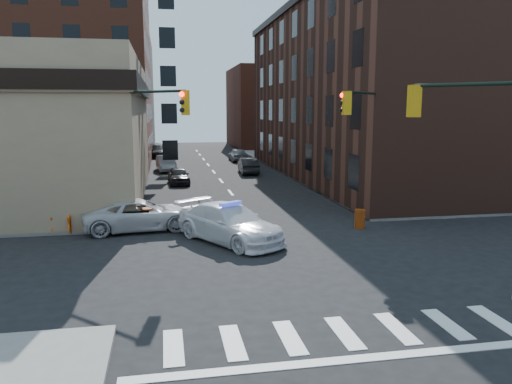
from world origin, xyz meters
name	(u,v)px	position (x,y,z in m)	size (l,w,h in m)	color
ground	(284,259)	(0.00, 0.00, 0.00)	(140.00, 140.00, 0.00)	black
sidewalk_ne	(415,161)	(23.00, 32.75, 0.07)	(34.00, 54.50, 0.15)	gray
apartment_block	(29,51)	(-18.50, 40.00, 12.00)	(25.00, 25.00, 24.00)	brown
commercial_row_ne	(370,96)	(13.00, 22.50, 7.00)	(14.00, 34.00, 14.00)	#45261B
filler_nw	(86,95)	(-16.00, 62.00, 8.00)	(20.00, 18.00, 16.00)	brown
filler_ne	(284,108)	(14.00, 58.00, 6.00)	(16.00, 16.00, 12.00)	brown
signal_pole_nw	(136,143)	(-5.85, 5.34, 4.34)	(3.58, 3.67, 8.00)	black
signal_pole_ne	(371,140)	(5.84, 5.35, 4.34)	(3.67, 3.58, 8.00)	black
tree_ne_near	(297,135)	(7.50, 26.00, 3.49)	(3.00, 3.00, 4.85)	black
tree_ne_far	(277,131)	(7.50, 34.00, 3.49)	(3.00, 3.00, 4.85)	black
police_car	(230,223)	(-1.79, 2.95, 0.84)	(2.34, 5.77, 1.67)	white
pickup	(141,215)	(-5.80, 5.93, 0.76)	(2.52, 5.47, 1.52)	silver
parked_car_wnear	(179,176)	(-3.49, 20.92, 0.66)	(1.56, 3.89, 1.32)	black
parked_car_wfar	(166,163)	(-4.41, 29.40, 0.74)	(1.57, 4.49, 1.48)	gray
parked_car_wdeep	(160,151)	(-5.07, 43.37, 0.77)	(2.16, 5.32, 1.54)	black
parked_car_enear	(248,166)	(3.00, 26.19, 0.72)	(1.52, 4.36, 1.44)	black
parked_car_efar	(238,154)	(3.71, 37.44, 0.75)	(1.77, 4.40, 1.50)	gray
pedestrian_a	(91,200)	(-8.50, 8.90, 1.06)	(0.66, 0.44, 1.82)	black
pedestrian_b	(7,205)	(-12.65, 8.56, 1.00)	(0.82, 0.64, 1.69)	black
pedestrian_c	(23,203)	(-11.88, 8.54, 1.04)	(1.04, 0.43, 1.78)	black
barrel_road	(360,219)	(4.94, 4.30, 0.47)	(0.53, 0.53, 0.94)	#CC4709
barrel_bank	(147,219)	(-5.50, 5.80, 0.55)	(0.62, 0.62, 1.10)	#EF480B
barricade_nw_a	(63,223)	(-9.39, 5.70, 0.55)	(1.08, 0.54, 0.81)	#ED520B
barricade_nw_b	(73,220)	(-8.99, 6.18, 0.58)	(1.16, 0.58, 0.87)	orange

